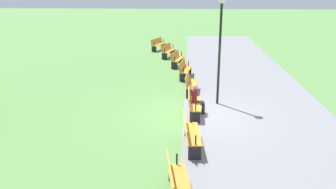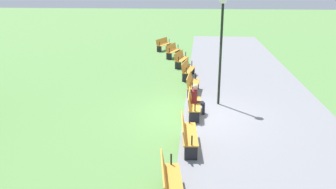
# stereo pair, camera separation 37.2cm
# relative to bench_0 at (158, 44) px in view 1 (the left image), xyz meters

# --- Properties ---
(ground_plane) EXTENTS (120.00, 120.00, 0.00)m
(ground_plane) POSITION_rel_bench_0_xyz_m (13.47, 2.62, -0.47)
(ground_plane) COLOR #5B8C47
(path_paving) EXTENTS (42.28, 5.77, 0.01)m
(path_paving) POSITION_rel_bench_0_xyz_m (13.47, 5.08, -0.47)
(path_paving) COLOR gray
(path_paving) RESTS_ON ground
(bench_0) EXTENTS (1.79, 1.08, 0.89)m
(bench_0) POSITION_rel_bench_0_xyz_m (0.00, 0.00, 0.00)
(bench_0) COLOR orange
(bench_0) RESTS_ON ground
(bench_1) EXTENTS (1.80, 0.97, 0.89)m
(bench_1) POSITION_rel_bench_0_xyz_m (2.60, 0.91, 0.00)
(bench_1) COLOR orange
(bench_1) RESTS_ON ground
(bench_2) EXTENTS (1.80, 0.85, 0.89)m
(bench_2) POSITION_rel_bench_0_xyz_m (5.26, 1.63, 0.00)
(bench_2) COLOR orange
(bench_2) RESTS_ON ground
(bench_3) EXTENTS (1.79, 0.73, 0.89)m
(bench_3) POSITION_rel_bench_0_xyz_m (7.97, 2.14, 0.00)
(bench_3) COLOR orange
(bench_3) RESTS_ON ground
(bench_4) EXTENTS (1.77, 0.60, 0.89)m
(bench_4) POSITION_rel_bench_0_xyz_m (10.71, 2.45, 0.00)
(bench_4) COLOR orange
(bench_4) RESTS_ON ground
(bench_5) EXTENTS (1.74, 0.47, 0.89)m
(bench_5) POSITION_rel_bench_0_xyz_m (13.47, 2.55, 0.00)
(bench_5) COLOR orange
(bench_5) RESTS_ON ground
(bench_6) EXTENTS (1.77, 0.60, 0.89)m
(bench_6) POSITION_rel_bench_0_xyz_m (16.22, 2.45, 0.00)
(bench_6) COLOR orange
(bench_6) RESTS_ON ground
(bench_7) EXTENTS (1.79, 0.73, 0.89)m
(bench_7) POSITION_rel_bench_0_xyz_m (18.96, 2.14, 0.00)
(bench_7) COLOR orange
(bench_7) RESTS_ON ground
(person_seated) EXTENTS (0.32, 0.52, 1.20)m
(person_seated) POSITION_rel_bench_0_xyz_m (13.31, 2.69, 0.16)
(person_seated) COLOR maroon
(person_seated) RESTS_ON ground
(lamp_post) EXTENTS (0.32, 0.32, 4.41)m
(lamp_post) POSITION_rel_bench_0_xyz_m (12.09, 3.59, 2.56)
(lamp_post) COLOR black
(lamp_post) RESTS_ON ground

